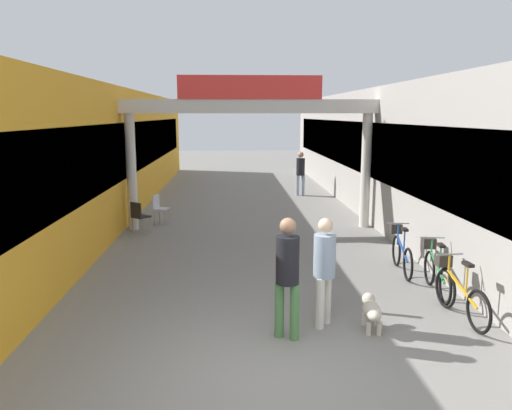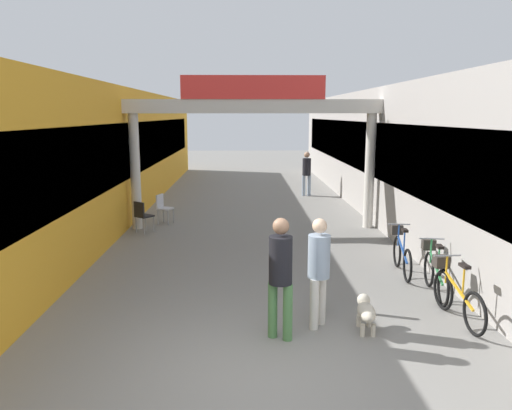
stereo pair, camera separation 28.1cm
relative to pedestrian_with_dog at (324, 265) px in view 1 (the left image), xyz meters
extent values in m
plane|color=gray|center=(-0.88, -1.51, -0.98)|extent=(80.00, 80.00, 0.00)
cube|color=gold|center=(-5.98, 9.49, 1.03)|extent=(3.00, 26.00, 4.03)
cube|color=black|center=(-4.50, 9.49, 1.23)|extent=(0.04, 23.40, 1.61)
cube|color=#9E9993|center=(4.22, 9.49, 1.03)|extent=(3.00, 26.00, 4.03)
cube|color=black|center=(2.74, 9.49, 1.23)|extent=(0.04, 23.40, 1.61)
cylinder|color=beige|center=(-4.23, 6.88, 0.66)|extent=(0.28, 0.28, 3.28)
cylinder|color=beige|center=(2.47, 6.88, 0.66)|extent=(0.28, 0.28, 3.28)
cube|color=beige|center=(-0.88, 6.88, 2.49)|extent=(7.40, 0.44, 0.38)
cube|color=red|center=(-0.88, 6.68, 3.00)|extent=(3.96, 0.10, 0.64)
cylinder|color=silver|center=(-0.07, -0.10, -0.58)|extent=(0.20, 0.20, 0.80)
cylinder|color=silver|center=(0.07, 0.10, -0.58)|extent=(0.20, 0.20, 0.80)
cylinder|color=#8C9EB2|center=(0.00, 0.00, 0.15)|extent=(0.47, 0.47, 0.66)
sphere|color=beige|center=(0.00, 0.00, 0.62)|extent=(0.32, 0.32, 0.23)
cylinder|color=#4C7F47|center=(-0.72, -0.36, -0.56)|extent=(0.19, 0.19, 0.85)
cylinder|color=#4C7F47|center=(-0.51, -0.47, -0.56)|extent=(0.19, 0.19, 0.85)
cylinder|color=black|center=(-0.62, -0.41, 0.21)|extent=(0.46, 0.46, 0.70)
sphere|color=#8C664C|center=(-0.62, -0.41, 0.71)|extent=(0.32, 0.32, 0.24)
cylinder|color=#8C9EB2|center=(1.27, 12.63, -0.57)|extent=(0.17, 0.17, 0.83)
cylinder|color=#8C9EB2|center=(1.51, 12.68, -0.57)|extent=(0.17, 0.17, 0.83)
cylinder|color=black|center=(1.39, 12.65, 0.19)|extent=(0.41, 0.41, 0.69)
sphere|color=tan|center=(1.39, 12.65, 0.68)|extent=(0.28, 0.28, 0.23)
ellipsoid|color=beige|center=(0.71, -0.21, -0.67)|extent=(0.31, 0.62, 0.24)
sphere|color=beige|center=(0.73, 0.06, -0.59)|extent=(0.22, 0.22, 0.20)
sphere|color=white|center=(0.72, -0.03, -0.68)|extent=(0.16, 0.16, 0.15)
cylinder|color=beige|center=(0.64, -0.02, -0.89)|extent=(0.07, 0.07, 0.19)
cylinder|color=beige|center=(0.80, -0.03, -0.89)|extent=(0.07, 0.07, 0.19)
cylinder|color=beige|center=(0.62, -0.38, -0.89)|extent=(0.07, 0.07, 0.19)
cylinder|color=beige|center=(0.77, -0.39, -0.89)|extent=(0.07, 0.07, 0.19)
torus|color=black|center=(2.22, 0.64, -0.65)|extent=(0.10, 0.67, 0.67)
torus|color=black|center=(2.29, -0.38, -0.65)|extent=(0.10, 0.67, 0.67)
cube|color=gold|center=(2.25, 0.13, -0.47)|extent=(0.10, 0.94, 0.34)
cylinder|color=gold|center=(2.26, 0.01, -0.25)|extent=(0.03, 0.03, 0.42)
cube|color=black|center=(2.26, 0.01, -0.03)|extent=(0.11, 0.23, 0.05)
cylinder|color=gold|center=(2.22, 0.58, -0.27)|extent=(0.03, 0.03, 0.46)
cylinder|color=gray|center=(2.22, 0.58, -0.03)|extent=(0.46, 0.06, 0.03)
cube|color=#332D28|center=(2.21, 0.78, -0.19)|extent=(0.25, 0.22, 0.20)
torus|color=black|center=(2.39, 1.78, -0.65)|extent=(0.13, 0.67, 0.67)
torus|color=black|center=(2.27, 0.77, -0.65)|extent=(0.13, 0.67, 0.67)
cube|color=#338C4C|center=(2.33, 1.28, -0.47)|extent=(0.15, 0.94, 0.34)
cylinder|color=#338C4C|center=(2.32, 1.16, -0.25)|extent=(0.04, 0.04, 0.42)
cube|color=black|center=(2.32, 1.16, -0.03)|extent=(0.13, 0.23, 0.05)
cylinder|color=#338C4C|center=(2.39, 1.72, -0.27)|extent=(0.04, 0.04, 0.46)
cylinder|color=gray|center=(2.39, 1.72, -0.03)|extent=(0.46, 0.08, 0.03)
cube|color=#332D28|center=(2.41, 1.92, -0.19)|extent=(0.26, 0.23, 0.20)
torus|color=black|center=(2.17, 3.04, -0.65)|extent=(0.12, 0.67, 0.67)
torus|color=black|center=(2.06, 2.03, -0.65)|extent=(0.12, 0.67, 0.67)
cube|color=#234C9E|center=(2.11, 2.54, -0.47)|extent=(0.13, 0.94, 0.34)
cylinder|color=#234C9E|center=(2.10, 2.42, -0.25)|extent=(0.04, 0.04, 0.42)
cube|color=black|center=(2.10, 2.42, -0.03)|extent=(0.12, 0.23, 0.05)
cylinder|color=#234C9E|center=(2.16, 2.98, -0.27)|extent=(0.04, 0.04, 0.46)
cylinder|color=gray|center=(2.16, 2.98, -0.03)|extent=(0.46, 0.07, 0.03)
cube|color=#332D28|center=(2.18, 3.18, -0.19)|extent=(0.26, 0.22, 0.20)
cylinder|color=gray|center=(0.18, 0.71, -0.47)|extent=(0.10, 0.10, 1.03)
sphere|color=gray|center=(0.18, 0.71, 0.08)|extent=(0.10, 0.10, 0.10)
cylinder|color=gray|center=(-3.94, 6.60, -0.76)|extent=(0.04, 0.04, 0.45)
cylinder|color=gray|center=(-3.67, 6.39, -0.76)|extent=(0.04, 0.04, 0.45)
cylinder|color=gray|center=(-4.15, 6.33, -0.76)|extent=(0.04, 0.04, 0.45)
cylinder|color=gray|center=(-3.88, 6.12, -0.76)|extent=(0.04, 0.04, 0.45)
cube|color=black|center=(-3.91, 6.36, -0.51)|extent=(0.56, 0.56, 0.04)
cube|color=black|center=(-4.02, 6.22, -0.29)|extent=(0.34, 0.28, 0.40)
cylinder|color=gray|center=(-3.29, 7.60, -0.76)|extent=(0.04, 0.04, 0.45)
cylinder|color=gray|center=(-3.40, 7.28, -0.76)|extent=(0.04, 0.04, 0.45)
cylinder|color=gray|center=(-3.61, 7.71, -0.76)|extent=(0.04, 0.04, 0.45)
cylinder|color=gray|center=(-3.72, 7.39, -0.76)|extent=(0.04, 0.04, 0.45)
cube|color=silver|center=(-3.51, 7.49, -0.51)|extent=(0.51, 0.51, 0.04)
cube|color=silver|center=(-3.68, 7.55, -0.29)|extent=(0.17, 0.39, 0.40)
camera|label=1|loc=(-1.42, -7.28, 2.27)|focal=35.00mm
camera|label=2|loc=(-1.13, -7.29, 2.27)|focal=35.00mm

